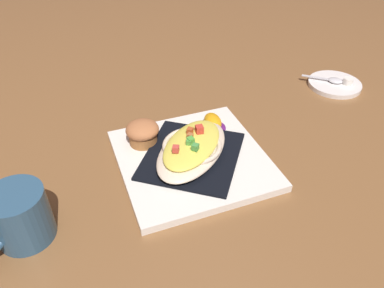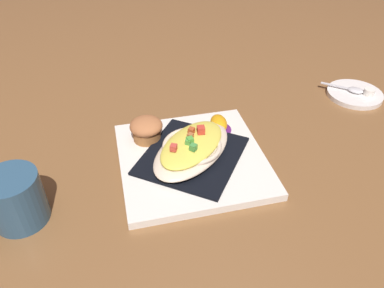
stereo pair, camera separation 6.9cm
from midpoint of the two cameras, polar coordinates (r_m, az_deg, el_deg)
ground_plane at (r=0.72m, az=-2.75°, el=-2.94°), size 2.60×2.60×0.00m
square_plate at (r=0.72m, az=-2.77°, el=-2.48°), size 0.32×0.32×0.02m
folded_napkin at (r=0.71m, az=-2.79°, el=-1.85°), size 0.25×0.25×0.01m
gratin_dish at (r=0.70m, az=-2.84°, el=-0.59°), size 0.22×0.20×0.05m
muffin at (r=0.74m, az=-10.17°, el=1.65°), size 0.06×0.06×0.05m
orange_garnish at (r=0.78m, az=0.75°, el=3.14°), size 0.06×0.07×0.03m
coffee_mug at (r=0.64m, az=-27.44°, el=-10.16°), size 0.11×0.09×0.09m
creamer_saucer at (r=1.01m, az=18.97°, el=8.50°), size 0.13×0.13×0.01m
spoon at (r=1.01m, az=18.81°, el=9.08°), size 0.07×0.09×0.01m
creamer_cup_0 at (r=1.01m, az=20.77°, el=8.81°), size 0.02×0.02×0.02m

